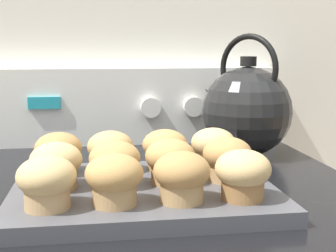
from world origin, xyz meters
TOP-DOWN VIEW (x-y plane):
  - wall_back at (0.00, 0.72)m, footprint 8.00×0.05m
  - control_panel at (0.00, 0.67)m, footprint 0.74×0.07m
  - muffin_pan at (0.01, 0.25)m, footprint 0.38×0.29m
  - muffin_r0_c0 at (-0.12, 0.16)m, footprint 0.07×0.07m
  - muffin_r0_c1 at (-0.03, 0.16)m, footprint 0.07×0.07m
  - muffin_r0_c2 at (0.06, 0.16)m, footprint 0.07×0.07m
  - muffin_r0_c3 at (0.14, 0.16)m, footprint 0.07×0.07m
  - muffin_r1_c0 at (-0.11, 0.25)m, footprint 0.07×0.07m
  - muffin_r1_c1 at (-0.03, 0.25)m, footprint 0.07×0.07m
  - muffin_r1_c2 at (0.05, 0.25)m, footprint 0.07×0.07m
  - muffin_r1_c3 at (0.14, 0.25)m, footprint 0.07×0.07m
  - muffin_r2_c0 at (-0.11, 0.33)m, footprint 0.07×0.07m
  - muffin_r2_c1 at (-0.03, 0.33)m, footprint 0.07×0.07m
  - muffin_r2_c2 at (0.06, 0.33)m, footprint 0.07×0.07m
  - muffin_r2_c3 at (0.14, 0.33)m, footprint 0.07×0.07m
  - tea_kettle at (0.25, 0.50)m, footprint 0.18×0.20m

SIDE VIEW (x-z plane):
  - muffin_pan at x=0.01m, z-range 0.91..0.93m
  - muffin_r0_c0 at x=-0.12m, z-range 0.94..1.00m
  - muffin_r0_c1 at x=-0.03m, z-range 0.94..1.00m
  - muffin_r0_c2 at x=0.06m, z-range 0.94..1.00m
  - muffin_r0_c3 at x=0.14m, z-range 0.94..1.00m
  - muffin_r1_c0 at x=-0.11m, z-range 0.94..1.00m
  - muffin_r1_c1 at x=-0.03m, z-range 0.94..1.00m
  - muffin_r1_c2 at x=0.05m, z-range 0.94..1.00m
  - muffin_r1_c3 at x=0.14m, z-range 0.94..1.00m
  - muffin_r2_c0 at x=-0.11m, z-range 0.94..1.00m
  - muffin_r2_c1 at x=-0.03m, z-range 0.94..1.00m
  - muffin_r2_c2 at x=0.06m, z-range 0.94..1.00m
  - muffin_r2_c3 at x=0.14m, z-range 0.94..1.00m
  - control_panel at x=0.00m, z-range 0.91..1.09m
  - tea_kettle at x=0.25m, z-range 0.88..1.13m
  - wall_back at x=0.00m, z-range 0.00..2.40m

